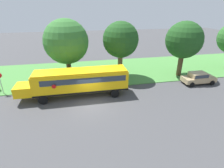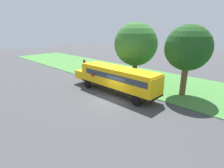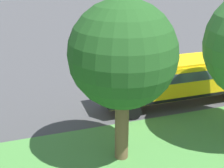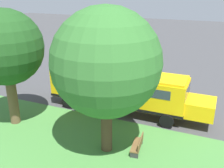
% 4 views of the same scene
% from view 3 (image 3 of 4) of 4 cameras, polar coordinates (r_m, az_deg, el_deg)
% --- Properties ---
extents(ground_plane, '(120.00, 120.00, 0.00)m').
position_cam_3_polar(ground_plane, '(23.81, 7.04, -1.40)').
color(ground_plane, '#424244').
extents(school_bus, '(2.84, 12.42, 3.16)m').
position_cam_3_polar(school_bus, '(21.67, 12.60, 1.28)').
color(school_bus, yellow).
rests_on(school_bus, ground).
extents(oak_tree_roadside_mid, '(4.94, 4.94, 7.95)m').
position_cam_3_polar(oak_tree_roadside_mid, '(13.95, 2.09, 5.25)').
color(oak_tree_roadside_mid, brown).
rests_on(oak_tree_roadside_mid, ground).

